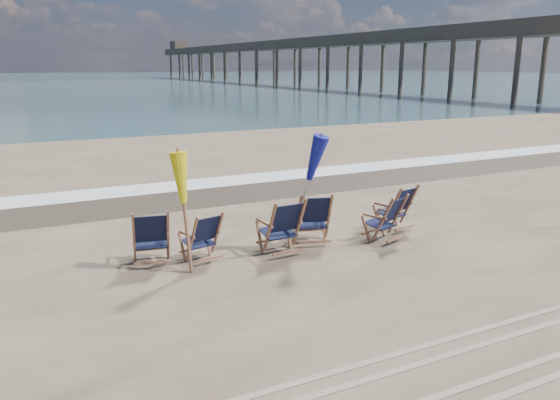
% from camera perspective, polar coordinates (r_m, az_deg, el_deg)
% --- Properties ---
extents(ocean, '(400.00, 400.00, 0.00)m').
position_cam_1_polar(ocean, '(135.06, -25.12, 11.26)').
color(ocean, '#3C5E65').
rests_on(ocean, ground).
extents(surf_foam, '(200.00, 1.40, 0.01)m').
position_cam_1_polar(surf_foam, '(16.28, -9.65, 1.59)').
color(surf_foam, silver).
rests_on(surf_foam, ground).
extents(wet_sand_strip, '(200.00, 2.60, 0.00)m').
position_cam_1_polar(wet_sand_strip, '(14.88, -7.94, 0.48)').
color(wet_sand_strip, '#42362A').
rests_on(wet_sand_strip, ground).
extents(tire_tracks, '(80.00, 1.30, 0.01)m').
position_cam_1_polar(tire_tracks, '(7.06, 19.24, -16.04)').
color(tire_tracks, gray).
rests_on(tire_tracks, ground).
extents(beach_chair_0, '(0.79, 0.85, 1.04)m').
position_cam_1_polar(beach_chair_0, '(9.76, -11.60, -3.75)').
color(beach_chair_0, black).
rests_on(beach_chair_0, ground).
extents(beach_chair_1, '(0.73, 0.79, 0.94)m').
position_cam_1_polar(beach_chair_1, '(9.91, -6.52, -3.60)').
color(beach_chair_1, black).
rests_on(beach_chair_1, ground).
extents(beach_chair_2, '(0.73, 0.81, 1.10)m').
position_cam_1_polar(beach_chair_2, '(10.14, 2.05, -2.63)').
color(beach_chair_2, black).
rests_on(beach_chair_2, ground).
extents(beach_chair_3, '(0.89, 0.94, 1.08)m').
position_cam_1_polar(beach_chair_3, '(10.67, 5.14, -1.88)').
color(beach_chair_3, black).
rests_on(beach_chair_3, ground).
extents(beach_chair_4, '(0.84, 0.88, 0.98)m').
position_cam_1_polar(beach_chair_4, '(11.20, 12.22, -1.64)').
color(beach_chair_4, black).
rests_on(beach_chair_4, ground).
extents(beach_chair_5, '(0.79, 0.85, 1.01)m').
position_cam_1_polar(beach_chair_5, '(11.97, 13.37, -0.60)').
color(beach_chair_5, black).
rests_on(beach_chair_5, ground).
extents(umbrella_yellow, '(0.30, 0.30, 2.04)m').
position_cam_1_polar(umbrella_yellow, '(9.11, -10.00, 1.60)').
color(umbrella_yellow, '#945E42').
rests_on(umbrella_yellow, ground).
extents(umbrella_blue, '(0.30, 0.30, 2.27)m').
position_cam_1_polar(umbrella_blue, '(10.09, 2.52, 4.24)').
color(umbrella_blue, '#A5A5AD').
rests_on(umbrella_blue, ground).
extents(fishing_pier, '(4.40, 140.00, 9.30)m').
position_cam_1_polar(fishing_pier, '(91.46, 1.23, 14.76)').
color(fishing_pier, '#4E4139').
rests_on(fishing_pier, ground).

